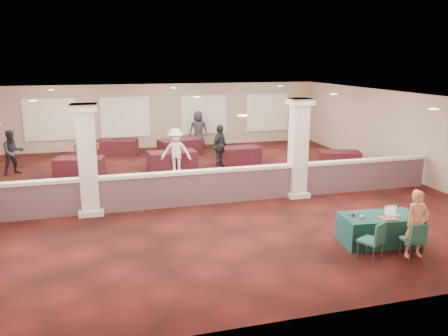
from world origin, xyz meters
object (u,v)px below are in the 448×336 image
object	(u,v)px
conf_chair_side	(375,238)
far_table_back_left	(117,147)
conf_chair_main	(415,238)
far_table_back_center	(180,147)
attendee_b	(176,151)
far_table_front_left	(80,167)
attendee_d	(198,130)
far_table_front_center	(172,161)
near_table	(379,229)
far_table_front_right	(340,159)
attendee_c	(220,147)
far_table_back_right	(239,155)
attendee_a	(13,152)
woman	(417,224)

from	to	relation	value
conf_chair_side	far_table_back_left	xyz separation A→B (m)	(-5.18, 12.85, -0.17)
conf_chair_main	far_table_back_left	distance (m)	14.36
conf_chair_main	far_table_back_center	bearing A→B (deg)	106.88
far_table_back_center	attendee_b	world-z (taller)	attendee_b
far_table_front_left	attendee_d	xyz separation A→B (m)	(5.52, 4.00, 0.59)
attendee_b	far_table_front_center	bearing A→B (deg)	112.65
near_table	far_table_back_center	size ratio (longest dim) A/B	0.96
far_table_back_center	attendee_d	bearing A→B (deg)	49.27
far_table_front_right	attendee_c	distance (m)	5.05
far_table_front_left	far_table_back_center	xyz separation A→B (m)	(4.35, 2.65, 0.03)
near_table	conf_chair_side	distance (m)	1.08
attendee_b	attendee_d	distance (m)	5.02
far_table_back_left	attendee_b	world-z (taller)	attendee_b
conf_chair_side	far_table_front_left	world-z (taller)	conf_chair_side
far_table_front_center	far_table_back_right	distance (m)	2.95
attendee_a	attendee_c	size ratio (longest dim) A/B	0.96
near_table	far_table_front_right	distance (m)	7.86
conf_chair_side	far_table_front_center	world-z (taller)	conf_chair_side
conf_chair_side	far_table_front_right	xyz separation A→B (m)	(3.73, 8.06, -0.21)
far_table_front_left	far_table_front_center	bearing A→B (deg)	0.00
far_table_back_left	attendee_b	size ratio (longest dim) A/B	1.02
far_table_front_center	attendee_b	distance (m)	0.84
far_table_front_left	conf_chair_main	bearing A→B (deg)	-51.11
conf_chair_side	far_table_back_right	world-z (taller)	conf_chair_side
far_table_back_right	attendee_a	bearing A→B (deg)	176.00
far_table_back_left	far_table_back_center	distance (m)	2.96
far_table_back_center	far_table_back_right	size ratio (longest dim) A/B	1.06
far_table_front_right	far_table_back_right	distance (m)	4.24
near_table	woman	size ratio (longest dim) A/B	1.18
far_table_back_right	far_table_front_right	bearing A→B (deg)	-23.05
woman	far_table_back_center	xyz separation A→B (m)	(-3.36, 12.05, -0.39)
attendee_d	far_table_front_center	bearing A→B (deg)	70.68
conf_chair_main	attendee_d	size ratio (longest dim) A/B	0.44
far_table_front_center	conf_chair_main	bearing A→B (deg)	-66.85
conf_chair_main	attendee_c	size ratio (longest dim) A/B	0.46
far_table_back_left	far_table_back_right	xyz separation A→B (m)	(5.00, -3.13, -0.01)
conf_chair_main	far_table_back_center	world-z (taller)	conf_chair_main
near_table	far_table_back_left	bearing A→B (deg)	120.86
woman	conf_chair_main	bearing A→B (deg)	-126.86
attendee_b	attendee_d	size ratio (longest dim) A/B	0.95
attendee_d	conf_chair_main	bearing A→B (deg)	105.38
far_table_front_center	far_table_back_left	size ratio (longest dim) A/B	1.04
attendee_a	attendee_c	xyz separation A→B (m)	(8.00, -1.22, 0.04)
woman	far_table_back_right	size ratio (longest dim) A/B	0.87
conf_chair_side	conf_chair_main	bearing A→B (deg)	-35.11
woman	far_table_back_right	distance (m)	9.86
woman	attendee_c	bearing A→B (deg)	105.30
conf_chair_side	attendee_c	size ratio (longest dim) A/B	0.50
conf_chair_main	far_table_back_right	xyz separation A→B (m)	(-1.13, 9.86, -0.13)
far_table_front_center	far_table_front_right	bearing A→B (deg)	-10.70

